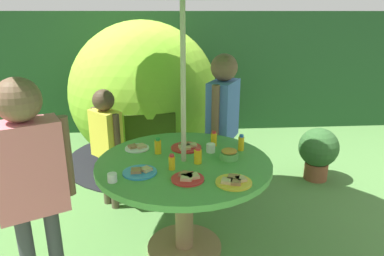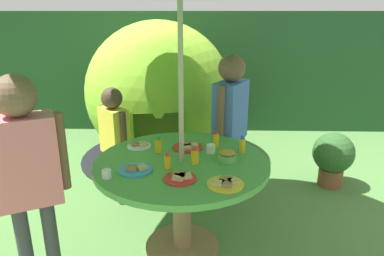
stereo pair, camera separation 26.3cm
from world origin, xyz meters
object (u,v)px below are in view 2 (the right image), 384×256
(wooden_chair, at_px, (160,135))
(child_in_blue_shirt, at_px, (230,111))
(plate_mid_left, at_px, (225,183))
(juice_bottle_center_front, at_px, (216,140))
(garden_table, at_px, (182,180))
(plate_back_edge, at_px, (139,146))
(child_in_pink_shirt, at_px, (25,161))
(cup_near, at_px, (211,149))
(child_in_yellow_shirt, at_px, (114,131))
(juice_bottle_far_right, at_px, (167,161))
(cup_far, at_px, (107,174))
(juice_bottle_near_left, at_px, (158,145))
(juice_bottle_front_edge, at_px, (242,145))
(plate_near_right, at_px, (136,169))
(potted_plant, at_px, (333,156))
(plate_mid_right, at_px, (188,147))
(juice_bottle_far_left, at_px, (195,156))
(plate_center_back, at_px, (180,177))
(dome_tent, at_px, (159,92))
(snack_bowl, at_px, (228,156))

(wooden_chair, height_order, child_in_blue_shirt, child_in_blue_shirt)
(plate_mid_left, xyz_separation_m, juice_bottle_center_front, (-0.04, 0.66, 0.05))
(garden_table, bearing_deg, plate_back_edge, 143.43)
(child_in_pink_shirt, height_order, cup_near, child_in_pink_shirt)
(wooden_chair, height_order, child_in_yellow_shirt, child_in_yellow_shirt)
(juice_bottle_center_front, bearing_deg, juice_bottle_far_right, -128.98)
(garden_table, xyz_separation_m, cup_far, (-0.47, -0.30, 0.18))
(juice_bottle_near_left, bearing_deg, child_in_blue_shirt, 45.43)
(wooden_chair, height_order, juice_bottle_far_right, wooden_chair)
(wooden_chair, height_order, plate_mid_left, wooden_chair)
(child_in_pink_shirt, distance_m, juice_bottle_front_edge, 1.50)
(juice_bottle_far_right, bearing_deg, plate_near_right, -168.74)
(plate_back_edge, relative_size, cup_far, 3.11)
(potted_plant, xyz_separation_m, plate_back_edge, (-1.88, -0.85, 0.42))
(plate_mid_right, relative_size, plate_mid_left, 1.04)
(plate_near_right, bearing_deg, garden_table, 30.92)
(juice_bottle_far_left, distance_m, juice_bottle_front_edge, 0.42)
(potted_plant, relative_size, plate_center_back, 2.76)
(child_in_yellow_shirt, distance_m, juice_bottle_far_left, 1.07)
(plate_center_back, bearing_deg, dome_tent, 100.32)
(juice_bottle_center_front, relative_size, cup_far, 2.01)
(cup_near, bearing_deg, cup_far, -146.81)
(garden_table, relative_size, plate_near_right, 5.53)
(garden_table, height_order, dome_tent, dome_tent)
(juice_bottle_far_right, bearing_deg, juice_bottle_far_left, 26.08)
(wooden_chair, xyz_separation_m, child_in_pink_shirt, (-0.59, -1.71, 0.42))
(child_in_blue_shirt, height_order, cup_near, child_in_blue_shirt)
(plate_mid_left, bearing_deg, wooden_chair, 110.49)
(dome_tent, xyz_separation_m, juice_bottle_near_left, (0.19, -1.70, -0.03))
(juice_bottle_far_left, bearing_deg, juice_bottle_front_edge, 31.68)
(dome_tent, bearing_deg, potted_plant, -27.91)
(juice_bottle_center_front, xyz_separation_m, juice_bottle_front_edge, (0.20, -0.12, 0.00))
(plate_near_right, relative_size, plate_center_back, 1.08)
(cup_near, height_order, cup_far, cup_near)
(juice_bottle_far_right, bearing_deg, child_in_yellow_shirt, 124.30)
(wooden_chair, distance_m, juice_bottle_far_left, 1.41)
(snack_bowl, bearing_deg, wooden_chair, 117.36)
(child_in_blue_shirt, height_order, plate_center_back, child_in_blue_shirt)
(snack_bowl, distance_m, juice_bottle_center_front, 0.29)
(plate_mid_right, relative_size, juice_bottle_near_left, 1.94)
(snack_bowl, xyz_separation_m, cup_near, (-0.12, 0.14, -0.00))
(plate_back_edge, distance_m, juice_bottle_center_front, 0.61)
(plate_back_edge, distance_m, plate_mid_right, 0.39)
(dome_tent, relative_size, juice_bottle_center_front, 17.98)
(plate_near_right, height_order, juice_bottle_center_front, juice_bottle_center_front)
(plate_near_right, xyz_separation_m, juice_bottle_far_left, (0.40, 0.13, 0.05))
(snack_bowl, xyz_separation_m, juice_bottle_center_front, (-0.08, 0.28, 0.02))
(plate_mid_right, xyz_separation_m, plate_mid_left, (0.26, -0.61, 0.00))
(potted_plant, height_order, child_in_pink_shirt, child_in_pink_shirt)
(child_in_pink_shirt, xyz_separation_m, snack_bowl, (1.24, 0.46, -0.14))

